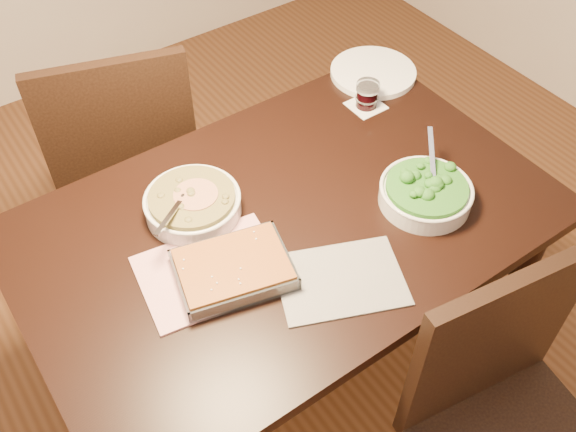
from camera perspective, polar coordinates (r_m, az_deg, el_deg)
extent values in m
plane|color=#4F2C16|center=(2.31, -0.06, -12.71)|extent=(4.00, 4.00, 0.00)
cube|color=black|center=(1.71, -0.08, -0.55)|extent=(1.40, 0.90, 0.04)
cube|color=black|center=(1.77, -0.08, -2.06)|extent=(1.26, 0.76, 0.08)
cylinder|color=black|center=(2.16, 19.51, -6.10)|extent=(0.07, 0.07, 0.71)
cylinder|color=black|center=(2.11, -20.29, -8.41)|extent=(0.07, 0.07, 0.71)
cylinder|color=black|center=(2.46, 6.86, 5.09)|extent=(0.07, 0.07, 0.71)
cube|color=#B23248|center=(1.59, -6.86, -4.82)|extent=(0.38, 0.30, 0.01)
cube|color=#2A2932|center=(1.57, 4.68, -5.66)|extent=(0.36, 0.32, 0.01)
cube|color=white|center=(2.06, 6.94, 9.71)|extent=(0.10, 0.10, 0.00)
cylinder|color=silver|center=(1.71, -8.43, 0.90)|extent=(0.25, 0.25, 0.05)
torus|color=silver|center=(1.69, -8.54, 1.56)|extent=(0.26, 0.26, 0.01)
cylinder|color=#33290E|center=(1.69, -8.55, 1.66)|extent=(0.23, 0.23, 0.02)
cube|color=silver|center=(1.63, -9.47, 0.09)|extent=(0.13, 0.12, 0.05)
cylinder|color=maroon|center=(1.68, -8.21, 1.92)|extent=(0.12, 0.12, 0.00)
cylinder|color=silver|center=(1.76, 12.09, 1.79)|extent=(0.25, 0.25, 0.05)
torus|color=silver|center=(1.74, 12.23, 2.44)|extent=(0.25, 0.25, 0.01)
cylinder|color=#144A11|center=(1.74, 12.25, 2.53)|extent=(0.22, 0.22, 0.02)
cube|color=silver|center=(1.78, 12.07, 4.64)|extent=(0.11, 0.14, 0.05)
cube|color=silver|center=(1.58, -4.83, -5.24)|extent=(0.32, 0.26, 0.01)
cube|color=#60270D|center=(1.56, -4.89, -4.69)|extent=(0.30, 0.24, 0.04)
cube|color=silver|center=(1.62, -5.91, -2.19)|extent=(0.27, 0.07, 0.04)
cube|color=silver|center=(1.50, -3.76, -7.53)|extent=(0.27, 0.07, 0.04)
cube|color=silver|center=(1.58, -0.23, -3.42)|extent=(0.06, 0.20, 0.04)
cube|color=silver|center=(1.55, -9.65, -6.10)|extent=(0.06, 0.20, 0.04)
cylinder|color=black|center=(2.04, 7.02, 10.40)|extent=(0.07, 0.07, 0.06)
cylinder|color=silver|center=(2.01, 7.13, 11.35)|extent=(0.07, 0.07, 0.02)
cylinder|color=white|center=(2.19, 7.58, 12.55)|extent=(0.28, 0.28, 0.02)
cylinder|color=black|center=(2.09, 18.90, -15.68)|extent=(0.04, 0.04, 0.44)
cube|color=black|center=(1.59, 17.70, -10.52)|extent=(0.45, 0.10, 0.48)
cube|color=black|center=(2.37, -14.21, 5.54)|extent=(0.58, 0.58, 0.04)
cylinder|color=black|center=(2.69, -9.64, 5.31)|extent=(0.04, 0.04, 0.45)
cylinder|color=black|center=(2.40, -7.80, -0.83)|extent=(0.04, 0.04, 0.45)
cylinder|color=black|center=(2.69, -18.02, 3.37)|extent=(0.04, 0.04, 0.45)
cylinder|color=black|center=(2.41, -17.16, -2.98)|extent=(0.04, 0.04, 0.45)
cube|color=black|center=(2.04, -14.76, 7.26)|extent=(0.45, 0.17, 0.49)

